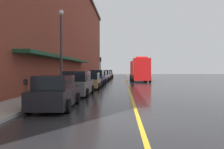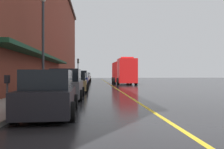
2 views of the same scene
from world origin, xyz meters
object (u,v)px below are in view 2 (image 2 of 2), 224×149
parked_car_6 (85,78)px  parking_meter_3 (79,76)px  parking_meter_2 (7,87)px  parked_car_5 (84,78)px  fire_truck (123,72)px  parking_meter_0 (66,78)px  street_lamp_left (43,34)px  parking_meter_4 (77,76)px  traffic_light_near (78,65)px  parked_car_4 (82,79)px  parked_car_3 (80,80)px  parked_car_7 (86,77)px  parking_meter_1 (75,77)px  parked_car_2 (76,83)px  parked_car_1 (67,85)px

parked_car_6 → parking_meter_3: bearing=19.5°
parking_meter_2 → parked_car_6: bearing=87.5°
parked_car_5 → fire_truck: bearing=-117.9°
parking_meter_0 → street_lamp_left: bearing=-94.2°
parking_meter_0 → parking_meter_2: size_ratio=1.00×
parking_meter_4 → traffic_light_near: (0.06, 1.88, 2.10)m
parked_car_4 → parked_car_3: bearing=-178.1°
parking_meter_4 → parked_car_5: bearing=-72.8°
fire_truck → parking_meter_2: bearing=-17.9°
parked_car_3 → parked_car_7: (-0.02, 22.73, -0.04)m
parked_car_4 → street_lamp_left: street_lamp_left is taller
parking_meter_0 → parking_meter_1: 11.28m
parked_car_4 → street_lamp_left: 15.10m
parked_car_3 → parking_meter_0: bearing=106.1°
parking_meter_3 → parked_car_3: bearing=-86.2°
parked_car_3 → parking_meter_4: bearing=4.8°
parked_car_3 → parked_car_5: 11.64m
parked_car_3 → fire_truck: fire_truck is taller
parking_meter_2 → parking_meter_3: size_ratio=1.00×
parked_car_6 → street_lamp_left: 26.47m
parked_car_3 → parked_car_7: 22.73m
parked_car_5 → parked_car_7: parked_car_7 is taller
parking_meter_3 → parked_car_4: bearing=-85.1°
parking_meter_1 → street_lamp_left: size_ratio=0.19×
parked_car_2 → parked_car_7: parked_car_7 is taller
parked_car_1 → fire_truck: 20.29m
parked_car_3 → parked_car_4: parked_car_3 is taller
parking_meter_1 → parking_meter_3: 11.36m
parked_car_5 → parking_meter_0: bearing=174.4°
parking_meter_4 → parked_car_4: bearing=-82.5°
fire_truck → parked_car_1: bearing=-19.0°
parked_car_3 → traffic_light_near: traffic_light_near is taller
fire_truck → parking_meter_1: (-7.47, 2.57, -0.76)m
parked_car_2 → fire_truck: size_ratio=0.48×
parked_car_7 → parking_meter_4: 6.45m
parked_car_5 → parking_meter_2: bearing=178.5°
parked_car_4 → parked_car_5: 5.78m
parking_meter_0 → parked_car_5: bearing=83.0°
parking_meter_4 → parked_car_7: bearing=76.9°
parked_car_1 → parking_meter_1: size_ratio=3.41×
parked_car_1 → street_lamp_left: 4.70m
parking_meter_0 → parking_meter_4: same height
parking_meter_2 → parking_meter_4: same height
parking_meter_1 → parked_car_3: bearing=-82.3°
parked_car_6 → parking_meter_1: (-1.48, -6.63, 0.31)m
fire_truck → parking_meter_3: (-7.47, 13.94, -0.76)m
parked_car_4 → parked_car_5: parked_car_5 is taller
parked_car_3 → parked_car_5: size_ratio=1.15×
parked_car_5 → parking_meter_1: bearing=119.4°
traffic_light_near → parked_car_1: bearing=-87.5°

